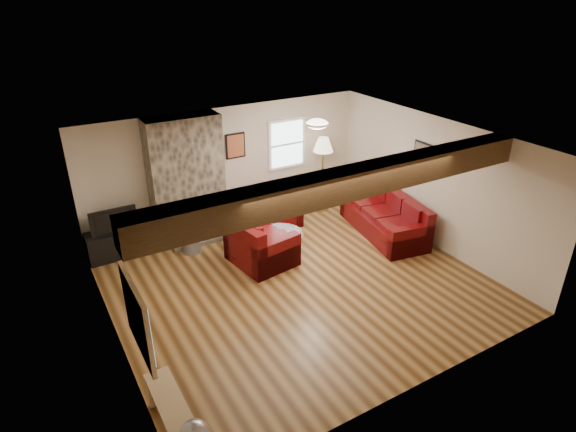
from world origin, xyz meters
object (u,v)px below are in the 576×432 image
(loveseat, at_px, (262,209))
(tv_cabinet, at_px, (117,243))
(sofa_three, at_px, (384,214))
(coffee_table, at_px, (280,244))
(floor_lamp, at_px, (323,149))
(television, at_px, (113,219))
(armchair_red, at_px, (262,240))

(loveseat, bearing_deg, tv_cabinet, 176.07)
(sofa_three, distance_m, loveseat, 2.51)
(coffee_table, relative_size, floor_lamp, 0.54)
(floor_lamp, bearing_deg, coffee_table, -144.82)
(television, bearing_deg, sofa_three, -20.10)
(coffee_table, relative_size, tv_cabinet, 0.85)
(loveseat, relative_size, floor_lamp, 0.89)
(loveseat, bearing_deg, floor_lamp, 4.84)
(coffee_table, distance_m, tv_cabinet, 3.06)
(armchair_red, relative_size, coffee_table, 1.22)
(coffee_table, bearing_deg, television, 150.70)
(sofa_three, xyz_separation_m, armchair_red, (-2.68, 0.25, 0.03))
(armchair_red, bearing_deg, tv_cabinet, 46.90)
(sofa_three, relative_size, television, 2.58)
(tv_cabinet, bearing_deg, floor_lamp, -2.83)
(tv_cabinet, bearing_deg, coffee_table, -29.30)
(coffee_table, height_order, floor_lamp, floor_lamp)
(sofa_three, xyz_separation_m, coffee_table, (-2.26, 0.31, -0.20))
(armchair_red, xyz_separation_m, tv_cabinet, (-2.25, 1.56, -0.18))
(loveseat, xyz_separation_m, tv_cabinet, (-2.93, 0.30, -0.13))
(television, relative_size, floor_lamp, 0.50)
(coffee_table, bearing_deg, tv_cabinet, 150.70)
(loveseat, xyz_separation_m, television, (-2.93, 0.30, 0.37))
(loveseat, height_order, coffee_table, loveseat)
(armchair_red, height_order, television, television)
(sofa_three, relative_size, coffee_table, 2.39)
(tv_cabinet, relative_size, television, 1.28)
(coffee_table, height_order, tv_cabinet, tv_cabinet)
(loveseat, distance_m, tv_cabinet, 2.94)
(sofa_three, relative_size, loveseat, 1.44)
(tv_cabinet, height_order, floor_lamp, floor_lamp)
(sofa_three, distance_m, coffee_table, 2.29)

